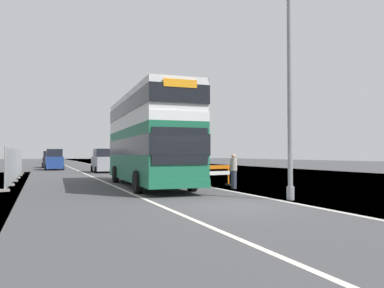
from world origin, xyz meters
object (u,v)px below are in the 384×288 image
object	(u,v)px
double_decker_bus	(148,138)
car_receding_mid	(54,160)
lamppost_foreground	(290,90)
pedestrian_at_kerb	(234,171)
roadworks_barrier	(218,173)
car_oncoming_near	(103,161)
car_receding_far	(50,160)

from	to	relation	value
double_decker_bus	car_receding_mid	world-z (taller)	double_decker_bus
lamppost_foreground	pedestrian_at_kerb	world-z (taller)	lamppost_foreground
lamppost_foreground	roadworks_barrier	world-z (taller)	lamppost_foreground
roadworks_barrier	car_receding_mid	bearing A→B (deg)	105.99
car_oncoming_near	lamppost_foreground	bearing A→B (deg)	-82.90
double_decker_bus	pedestrian_at_kerb	world-z (taller)	double_decker_bus
car_oncoming_near	car_receding_mid	distance (m)	8.88
double_decker_bus	roadworks_barrier	world-z (taller)	double_decker_bus
car_receding_mid	car_receding_far	bearing A→B (deg)	91.38
car_oncoming_near	car_receding_far	distance (m)	16.52
roadworks_barrier	car_receding_mid	world-z (taller)	car_receding_mid
car_receding_mid	car_receding_far	distance (m)	8.08
lamppost_foreground	car_oncoming_near	distance (m)	25.04
roadworks_barrier	car_receding_far	bearing A→B (deg)	102.63
car_oncoming_near	roadworks_barrier	bearing A→B (deg)	-79.64
lamppost_foreground	double_decker_bus	bearing A→B (deg)	112.55
car_oncoming_near	pedestrian_at_kerb	xyz separation A→B (m)	(3.32, -19.76, -0.18)
roadworks_barrier	pedestrian_at_kerb	world-z (taller)	pedestrian_at_kerb
double_decker_bus	car_receding_mid	distance (m)	24.93
double_decker_bus	pedestrian_at_kerb	distance (m)	4.98
roadworks_barrier	car_receding_far	world-z (taller)	car_receding_far
roadworks_barrier	double_decker_bus	bearing A→B (deg)	159.24
pedestrian_at_kerb	lamppost_foreground	bearing A→B (deg)	-92.87
car_receding_far	pedestrian_at_kerb	bearing A→B (deg)	-77.93
roadworks_barrier	car_oncoming_near	world-z (taller)	car_oncoming_near
lamppost_foreground	roadworks_barrier	distance (m)	7.45
lamppost_foreground	car_receding_far	bearing A→B (deg)	100.31
car_receding_mid	pedestrian_at_kerb	xyz separation A→B (m)	(7.44, -27.63, -0.19)
lamppost_foreground	car_receding_far	size ratio (longest dim) A/B	1.92
car_oncoming_near	car_receding_far	xyz separation A→B (m)	(-4.32, 15.94, -0.05)
roadworks_barrier	car_oncoming_near	distance (m)	18.35
car_receding_mid	car_oncoming_near	bearing A→B (deg)	-62.33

